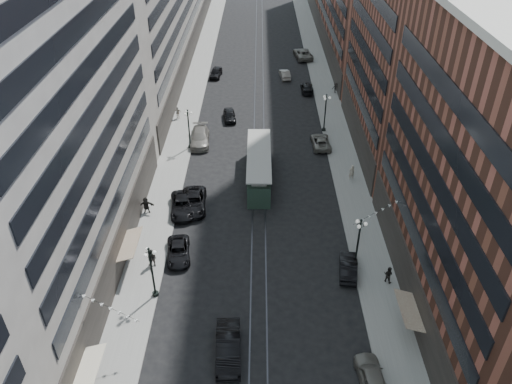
{
  "coord_description": "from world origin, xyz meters",
  "views": [
    {
      "loc": [
        -0.03,
        -3.55,
        32.85
      ],
      "look_at": [
        -0.29,
        37.28,
        5.0
      ],
      "focal_mm": 35.0,
      "sensor_mm": 36.0,
      "label": 1
    }
  ],
  "objects_px": {
    "lamppost_se_far": "(358,241)",
    "car_extra_0": "(182,205)",
    "lamppost_sw_far": "(152,271)",
    "lamppost_se_mid": "(325,111)",
    "car_14": "(285,74)",
    "pedestrian_7": "(388,274)",
    "car_9": "(216,73)",
    "car_2": "(178,251)",
    "pedestrian_8": "(352,172)",
    "pedestrian_5": "(146,205)",
    "car_11": "(321,142)",
    "lamppost_sw_mid": "(189,128)",
    "pedestrian_6": "(178,113)",
    "car_extra_1": "(303,54)",
    "car_12": "(307,88)",
    "pedestrian_2": "(152,258)",
    "car_7": "(194,202)",
    "car_4": "(372,378)",
    "pedestrian_9": "(335,88)",
    "car_8": "(200,137)",
    "streetcar": "(259,168)",
    "car_10": "(348,267)",
    "car_13": "(230,115)"
  },
  "relations": [
    {
      "from": "lamppost_se_far",
      "to": "car_extra_0",
      "type": "distance_m",
      "value": 19.82
    },
    {
      "from": "lamppost_sw_far",
      "to": "lamppost_se_mid",
      "type": "distance_m",
      "value": 36.91
    },
    {
      "from": "car_14",
      "to": "pedestrian_7",
      "type": "relative_size",
      "value": 2.49
    },
    {
      "from": "car_9",
      "to": "car_extra_0",
      "type": "relative_size",
      "value": 0.81
    },
    {
      "from": "car_2",
      "to": "pedestrian_8",
      "type": "xyz_separation_m",
      "value": [
        19.0,
        14.08,
        0.44
      ]
    },
    {
      "from": "car_14",
      "to": "pedestrian_5",
      "type": "height_order",
      "value": "pedestrian_5"
    },
    {
      "from": "car_11",
      "to": "lamppost_sw_mid",
      "type": "bearing_deg",
      "value": 0.41
    },
    {
      "from": "pedestrian_6",
      "to": "car_14",
      "type": "bearing_deg",
      "value": -131.92
    },
    {
      "from": "car_extra_0",
      "to": "car_extra_1",
      "type": "relative_size",
      "value": 0.86
    },
    {
      "from": "car_12",
      "to": "pedestrian_2",
      "type": "bearing_deg",
      "value": 67.1
    },
    {
      "from": "car_extra_1",
      "to": "car_extra_0",
      "type": "bearing_deg",
      "value": 63.48
    },
    {
      "from": "car_7",
      "to": "car_11",
      "type": "height_order",
      "value": "car_7"
    },
    {
      "from": "lamppost_sw_mid",
      "to": "pedestrian_6",
      "type": "relative_size",
      "value": 3.04
    },
    {
      "from": "lamppost_se_mid",
      "to": "car_4",
      "type": "bearing_deg",
      "value": -91.12
    },
    {
      "from": "car_2",
      "to": "car_7",
      "type": "xyz_separation_m",
      "value": [
        0.62,
        8.17,
        0.14
      ]
    },
    {
      "from": "pedestrian_8",
      "to": "pedestrian_9",
      "type": "xyz_separation_m",
      "value": [
        1.35,
        26.16,
        -0.1
      ]
    },
    {
      "from": "lamppost_sw_far",
      "to": "lamppost_se_far",
      "type": "relative_size",
      "value": 1.0
    },
    {
      "from": "car_8",
      "to": "pedestrian_2",
      "type": "bearing_deg",
      "value": -98.53
    },
    {
      "from": "car_7",
      "to": "car_4",
      "type": "bearing_deg",
      "value": -58.87
    },
    {
      "from": "streetcar",
      "to": "car_8",
      "type": "height_order",
      "value": "streetcar"
    },
    {
      "from": "car_8",
      "to": "car_extra_0",
      "type": "relative_size",
      "value": 1.1
    },
    {
      "from": "streetcar",
      "to": "pedestrian_9",
      "type": "bearing_deg",
      "value": 64.41
    },
    {
      "from": "pedestrian_6",
      "to": "pedestrian_2",
      "type": "bearing_deg",
      "value": 96.68
    },
    {
      "from": "car_10",
      "to": "pedestrian_6",
      "type": "xyz_separation_m",
      "value": [
        -20.42,
        32.7,
        0.32
      ]
    },
    {
      "from": "car_9",
      "to": "car_13",
      "type": "height_order",
      "value": "car_9"
    },
    {
      "from": "car_2",
      "to": "car_10",
      "type": "distance_m",
      "value": 16.38
    },
    {
      "from": "pedestrian_6",
      "to": "lamppost_se_far",
      "type": "bearing_deg",
      "value": 126.92
    },
    {
      "from": "car_4",
      "to": "car_11",
      "type": "xyz_separation_m",
      "value": [
        -0.09,
        36.53,
        -0.1
      ]
    },
    {
      "from": "car_13",
      "to": "pedestrian_9",
      "type": "relative_size",
      "value": 2.52
    },
    {
      "from": "pedestrian_8",
      "to": "streetcar",
      "type": "bearing_deg",
      "value": -10.31
    },
    {
      "from": "car_13",
      "to": "pedestrian_6",
      "type": "height_order",
      "value": "pedestrian_6"
    },
    {
      "from": "car_extra_0",
      "to": "car_11",
      "type": "bearing_deg",
      "value": 33.97
    },
    {
      "from": "pedestrian_5",
      "to": "pedestrian_8",
      "type": "height_order",
      "value": "pedestrian_5"
    },
    {
      "from": "car_11",
      "to": "pedestrian_8",
      "type": "height_order",
      "value": "pedestrian_8"
    },
    {
      "from": "car_4",
      "to": "car_8",
      "type": "distance_m",
      "value": 40.7
    },
    {
      "from": "lamppost_se_mid",
      "to": "car_extra_1",
      "type": "xyz_separation_m",
      "value": [
        -0.8,
        30.59,
        -2.2
      ]
    },
    {
      "from": "lamppost_sw_far",
      "to": "car_8",
      "type": "distance_m",
      "value": 28.5
    },
    {
      "from": "lamppost_sw_mid",
      "to": "lamppost_se_mid",
      "type": "height_order",
      "value": "same"
    },
    {
      "from": "car_10",
      "to": "car_extra_1",
      "type": "xyz_separation_m",
      "value": [
        0.0,
        59.43,
        0.16
      ]
    },
    {
      "from": "lamppost_se_far",
      "to": "car_14",
      "type": "height_order",
      "value": "lamppost_se_far"
    },
    {
      "from": "car_13",
      "to": "pedestrian_9",
      "type": "xyz_separation_m",
      "value": [
        16.87,
        9.88,
        0.27
      ]
    },
    {
      "from": "car_9",
      "to": "pedestrian_9",
      "type": "bearing_deg",
      "value": -13.56
    },
    {
      "from": "car_7",
      "to": "car_8",
      "type": "height_order",
      "value": "car_8"
    },
    {
      "from": "car_2",
      "to": "pedestrian_2",
      "type": "xyz_separation_m",
      "value": [
        -2.25,
        -1.48,
        0.45
      ]
    },
    {
      "from": "pedestrian_9",
      "to": "pedestrian_2",
      "type": "bearing_deg",
      "value": -102.2
    },
    {
      "from": "car_11",
      "to": "car_13",
      "type": "xyz_separation_m",
      "value": [
        -12.69,
        7.97,
        0.02
      ]
    },
    {
      "from": "lamppost_sw_far",
      "to": "lamppost_se_far",
      "type": "distance_m",
      "value": 18.83
    },
    {
      "from": "car_13",
      "to": "pedestrian_8",
      "type": "bearing_deg",
      "value": -53.68
    },
    {
      "from": "pedestrian_8",
      "to": "car_extra_0",
      "type": "xyz_separation_m",
      "value": [
        -19.55,
        -6.56,
        -0.33
      ]
    },
    {
      "from": "streetcar",
      "to": "lamppost_se_mid",
      "type": "bearing_deg",
      "value": 53.81
    }
  ]
}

